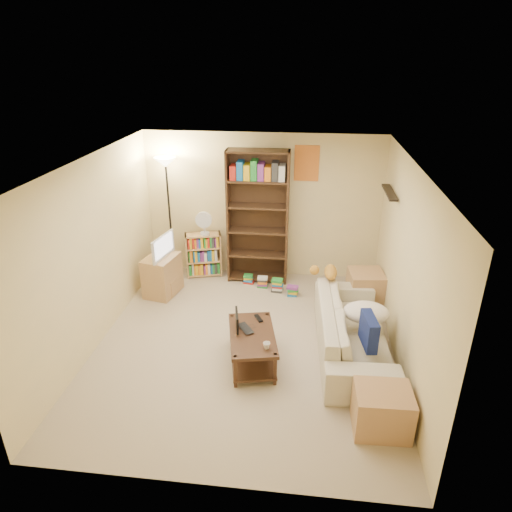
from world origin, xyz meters
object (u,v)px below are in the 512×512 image
(television, at_px, (159,246))
(side_table, at_px, (365,289))
(coffee_table, at_px, (252,344))
(tabby_cat, at_px, (328,272))
(end_cabinet, at_px, (382,410))
(tv_stand, at_px, (162,275))
(laptop, at_px, (249,328))
(mug, at_px, (267,346))
(desk_fan, at_px, (204,222))
(sofa, at_px, (353,329))
(floor_lamp, at_px, (167,183))
(tall_bookshelf, at_px, (258,215))
(short_bookshelf, at_px, (204,255))

(television, distance_m, side_table, 3.31)
(coffee_table, height_order, side_table, side_table)
(tabby_cat, xyz_separation_m, end_cabinet, (0.54, -2.23, -0.50))
(tv_stand, bearing_deg, coffee_table, -32.60)
(coffee_table, xyz_separation_m, laptop, (-0.06, 0.11, 0.17))
(mug, bearing_deg, desk_fan, 116.68)
(tv_stand, distance_m, television, 0.52)
(tv_stand, relative_size, television, 1.01)
(sofa, distance_m, desk_fan, 3.17)
(tv_stand, relative_size, floor_lamp, 0.31)
(tv_stand, bearing_deg, tall_bookshelf, 36.95)
(mug, relative_size, end_cabinet, 0.19)
(sofa, relative_size, end_cabinet, 3.89)
(tv_stand, distance_m, short_bookshelf, 0.91)
(sofa, xyz_separation_m, side_table, (0.28, 1.20, -0.03))
(tall_bookshelf, bearing_deg, tv_stand, -155.12)
(coffee_table, xyz_separation_m, side_table, (1.57, 1.64, 0.00))
(television, height_order, short_bookshelf, television)
(floor_lamp, distance_m, end_cabinet, 4.84)
(laptop, bearing_deg, sofa, -110.01)
(floor_lamp, xyz_separation_m, end_cabinet, (3.21, -3.31, -1.44))
(laptop, height_order, end_cabinet, end_cabinet)
(tabby_cat, xyz_separation_m, laptop, (-1.01, -1.17, -0.28))
(sofa, height_order, floor_lamp, floor_lamp)
(mug, bearing_deg, tall_bookshelf, 98.82)
(sofa, distance_m, mug, 1.30)
(short_bookshelf, bearing_deg, sofa, -54.86)
(tabby_cat, distance_m, laptop, 1.58)
(laptop, bearing_deg, television, 12.71)
(television, bearing_deg, end_cabinet, -117.43)
(coffee_table, height_order, short_bookshelf, short_bookshelf)
(laptop, relative_size, tall_bookshelf, 0.15)
(mug, distance_m, end_cabinet, 1.47)
(floor_lamp, bearing_deg, laptop, -53.76)
(tall_bookshelf, bearing_deg, television, -155.12)
(sofa, relative_size, floor_lamp, 1.08)
(side_table, height_order, end_cabinet, side_table)
(coffee_table, relative_size, short_bookshelf, 1.39)
(laptop, xyz_separation_m, tall_bookshelf, (-0.14, 2.26, 0.74))
(end_cabinet, bearing_deg, side_table, 88.45)
(tabby_cat, xyz_separation_m, television, (-2.65, 0.40, 0.10))
(side_table, relative_size, end_cabinet, 1.01)
(tv_stand, xyz_separation_m, end_cabinet, (3.20, -2.63, -0.09))
(mug, height_order, end_cabinet, mug)
(television, bearing_deg, laptop, -121.74)
(sofa, relative_size, desk_fan, 5.43)
(tabby_cat, xyz_separation_m, coffee_table, (-0.95, -1.28, -0.45))
(mug, relative_size, desk_fan, 0.26)
(television, distance_m, tall_bookshelf, 1.69)
(tall_bookshelf, distance_m, end_cabinet, 3.85)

